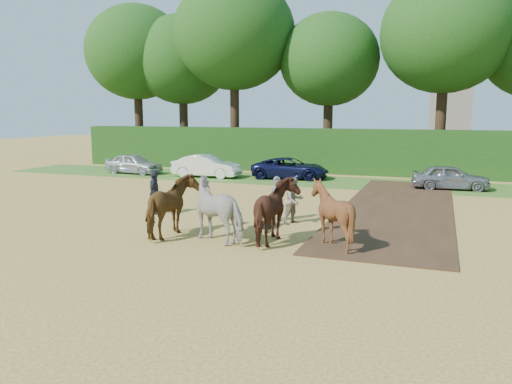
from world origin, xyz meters
The scene contains 10 objects.
ground centered at (0.00, 0.00, 0.00)m, with size 120.00×120.00×0.00m, color gold.
earth_strip centered at (1.50, 7.00, 0.03)m, with size 4.50×17.00×0.05m, color #472D1C.
grass_verge centered at (0.00, 14.00, 0.01)m, with size 50.00×5.00×0.03m, color #38601E.
hedgerow centered at (0.00, 18.50, 1.50)m, with size 46.00×1.60×3.00m, color #14380F.
spectator_near centered at (-1.90, 2.60, 0.87)m, with size 0.85×0.66×1.75m, color #B5A38E.
spectator_far centered at (-7.71, 2.30, 0.89)m, with size 1.04×0.43×1.77m, color #23232E.
plough_team centered at (-2.52, -0.34, 1.01)m, with size 6.68×5.03×2.05m.
parked_cars centered at (-4.49, 13.89, 0.68)m, with size 30.27×3.49×1.44m.
treeline centered at (-1.69, 21.69, 8.97)m, with size 48.70×10.60×14.21m.
church centered at (4.00, 55.00, 13.73)m, with size 5.20×5.20×27.00m.
Camera 1 is at (3.12, -15.02, 4.14)m, focal length 35.00 mm.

